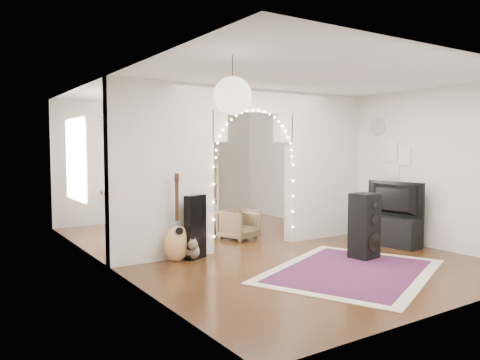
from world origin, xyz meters
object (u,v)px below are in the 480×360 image
dining_chair_right (200,223)px  acoustic_guitar (177,229)px  dining_chair_left (239,224)px  bookcase (186,184)px  dining_table (129,193)px  media_console (391,231)px  floor_speaker (364,226)px

dining_chair_right → acoustic_guitar: bearing=-114.8°
acoustic_guitar → dining_chair_left: size_ratio=1.81×
bookcase → dining_chair_right: 2.36m
acoustic_guitar → dining_chair_left: (1.69, 0.90, -0.21)m
dining_table → dining_chair_right: bearing=-62.9°
media_console → floor_speaker: bearing=-166.5°
bookcase → dining_chair_left: (-0.33, -2.85, -0.54)m
acoustic_guitar → dining_table: 3.80m
dining_table → dining_chair_left: dining_table is taller
acoustic_guitar → dining_chair_right: 2.04m
bookcase → dining_table: bearing=-170.5°
bookcase → dining_table: 1.42m
dining_chair_right → floor_speaker: bearing=-54.4°
acoustic_guitar → floor_speaker: (2.49, -1.42, 0.01)m
bookcase → floor_speaker: bearing=-75.5°
acoustic_guitar → dining_table: size_ratio=0.85×
floor_speaker → dining_chair_right: 3.27m
floor_speaker → media_console: bearing=12.0°
acoustic_guitar → dining_chair_right: acoustic_guitar is taller
acoustic_guitar → floor_speaker: 2.86m
media_console → dining_table: bearing=116.1°
dining_chair_left → bookcase: bearing=66.4°
dining_chair_left → acoustic_guitar: bearing=-169.1°
dining_table → dining_chair_left: size_ratio=2.14×
acoustic_guitar → dining_table: acoustic_guitar is taller
floor_speaker → dining_chair_left: (-0.79, 2.31, -0.22)m
media_console → dining_table: (-3.00, 4.76, 0.43)m
acoustic_guitar → bookcase: (2.03, 3.75, 0.33)m
floor_speaker → dining_table: size_ratio=0.76×
acoustic_guitar → dining_table: (0.61, 3.75, 0.19)m
dining_chair_right → bookcase: bearing=83.4°
dining_chair_left → media_console: bearing=-61.8°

